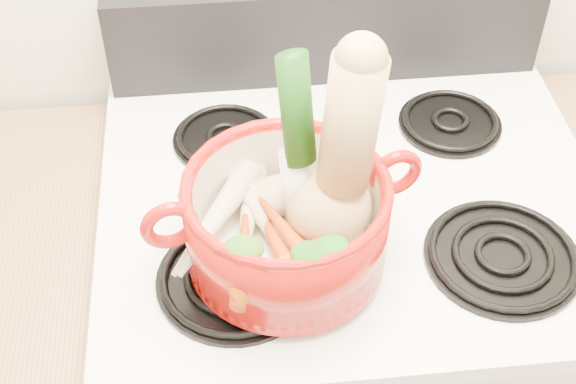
{
  "coord_description": "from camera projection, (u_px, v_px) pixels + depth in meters",
  "views": [
    {
      "loc": [
        -0.19,
        0.53,
        1.82
      ],
      "look_at": [
        -0.12,
        1.24,
        1.11
      ],
      "focal_mm": 50.0,
      "sensor_mm": 36.0,
      "label": 1
    }
  ],
  "objects": [
    {
      "name": "stove_body",
      "position": [
        338.0,
        367.0,
        1.59
      ],
      "size": [
        0.76,
        0.65,
        0.92
      ],
      "primitive_type": "cube",
      "color": "white",
      "rests_on": "floor"
    },
    {
      "name": "cooktop",
      "position": [
        352.0,
        198.0,
        1.26
      ],
      "size": [
        0.78,
        0.67,
        0.03
      ],
      "primitive_type": "cube",
      "color": "white",
      "rests_on": "stove_body"
    },
    {
      "name": "control_backsplash",
      "position": [
        327.0,
        34.0,
        1.39
      ],
      "size": [
        0.76,
        0.05,
        0.18
      ],
      "primitive_type": "cube",
      "color": "black",
      "rests_on": "cooktop"
    },
    {
      "name": "burner_front_left",
      "position": [
        236.0,
        277.0,
        1.11
      ],
      "size": [
        0.22,
        0.22,
        0.02
      ],
      "primitive_type": "cylinder",
      "color": "black",
      "rests_on": "cooktop"
    },
    {
      "name": "burner_front_right",
      "position": [
        503.0,
        255.0,
        1.14
      ],
      "size": [
        0.22,
        0.22,
        0.02
      ],
      "primitive_type": "cylinder",
      "color": "black",
      "rests_on": "cooktop"
    },
    {
      "name": "burner_back_left",
      "position": [
        225.0,
        137.0,
        1.32
      ],
      "size": [
        0.17,
        0.17,
        0.02
      ],
      "primitive_type": "cylinder",
      "color": "black",
      "rests_on": "cooktop"
    },
    {
      "name": "burner_back_right",
      "position": [
        450.0,
        121.0,
        1.35
      ],
      "size": [
        0.17,
        0.17,
        0.02
      ],
      "primitive_type": "cylinder",
      "color": "black",
      "rests_on": "cooktop"
    },
    {
      "name": "dutch_oven",
      "position": [
        286.0,
        222.0,
        1.08
      ],
      "size": [
        0.33,
        0.33,
        0.14
      ],
      "primitive_type": "cylinder",
      "rotation": [
        0.0,
        0.0,
        0.21
      ],
      "color": "#9D100A",
      "rests_on": "burner_front_left"
    },
    {
      "name": "pot_handle_left",
      "position": [
        170.0,
        225.0,
        1.01
      ],
      "size": [
        0.08,
        0.03,
        0.08
      ],
      "primitive_type": "torus",
      "rotation": [
        1.57,
        0.0,
        0.21
      ],
      "color": "#9D100A",
      "rests_on": "dutch_oven"
    },
    {
      "name": "pot_handle_right",
      "position": [
        396.0,
        173.0,
        1.08
      ],
      "size": [
        0.08,
        0.03,
        0.08
      ],
      "primitive_type": "torus",
      "rotation": [
        1.57,
        0.0,
        0.21
      ],
      "color": "#9D100A",
      "rests_on": "dutch_oven"
    },
    {
      "name": "squash",
      "position": [
        332.0,
        155.0,
        1.02
      ],
      "size": [
        0.16,
        0.14,
        0.3
      ],
      "primitive_type": null,
      "rotation": [
        0.0,
        0.07,
        0.13
      ],
      "color": "tan",
      "rests_on": "dutch_oven"
    },
    {
      "name": "leek",
      "position": [
        298.0,
        149.0,
        1.03
      ],
      "size": [
        0.08,
        0.1,
        0.29
      ],
      "primitive_type": "cylinder",
      "rotation": [
        -0.18,
        0.0,
        0.4
      ],
      "color": "white",
      "rests_on": "dutch_oven"
    },
    {
      "name": "ginger",
      "position": [
        278.0,
        196.0,
        1.14
      ],
      "size": [
        0.11,
        0.09,
        0.05
      ],
      "primitive_type": "ellipsoid",
      "rotation": [
        0.0,
        0.0,
        0.26
      ],
      "color": "tan",
      "rests_on": "dutch_oven"
    },
    {
      "name": "parsnip_0",
      "position": [
        247.0,
        223.0,
        1.11
      ],
      "size": [
        0.08,
        0.2,
        0.05
      ],
      "primitive_type": "cone",
      "rotation": [
        1.66,
        0.0,
        -0.2
      ],
      "color": "beige",
      "rests_on": "dutch_oven"
    },
    {
      "name": "parsnip_1",
      "position": [
        214.0,
        218.0,
        1.1
      ],
      "size": [
        0.15,
        0.19,
        0.06
      ],
      "primitive_type": "cone",
      "rotation": [
        1.66,
        0.0,
        -0.61
      ],
      "color": "beige",
      "rests_on": "dutch_oven"
    },
    {
      "name": "parsnip_2",
      "position": [
        254.0,
        203.0,
        1.12
      ],
      "size": [
        0.1,
        0.19,
        0.06
      ],
      "primitive_type": "cone",
      "rotation": [
        1.66,
        0.0,
        0.35
      ],
      "color": "beige",
      "rests_on": "dutch_oven"
    },
    {
      "name": "parsnip_3",
      "position": [
        211.0,
        227.0,
        1.08
      ],
      "size": [
        0.12,
        0.16,
        0.05
      ],
      "primitive_type": "cone",
      "rotation": [
        1.66,
        0.0,
        -0.57
      ],
      "color": "beige",
      "rests_on": "dutch_oven"
    },
    {
      "name": "carrot_0",
      "position": [
        284.0,
        259.0,
        1.06
      ],
      "size": [
        0.08,
        0.18,
        0.05
      ],
      "primitive_type": "cone",
      "rotation": [
        1.66,
        0.0,
        0.29
      ],
      "color": "#B73A09",
      "rests_on": "dutch_oven"
    },
    {
      "name": "carrot_1",
      "position": [
        244.0,
        260.0,
        1.05
      ],
      "size": [
        0.05,
        0.15,
        0.04
      ],
      "primitive_type": "cone",
      "rotation": [
        1.66,
        0.0,
        -0.1
      ],
      "color": "#B83709",
      "rests_on": "dutch_oven"
    },
    {
      "name": "carrot_2",
      "position": [
        293.0,
        243.0,
        1.07
      ],
      "size": [
        0.11,
        0.17,
        0.05
      ],
      "primitive_type": "cone",
      "rotation": [
        1.66,
        0.0,
        0.45
      ],
      "color": "#BC5409",
      "rests_on": "dutch_oven"
    },
    {
      "name": "carrot_3",
      "position": [
        280.0,
        268.0,
        1.03
      ],
      "size": [
        0.14,
        0.11,
        0.04
      ],
      "primitive_type": "cone",
      "rotation": [
        1.66,
        0.0,
        -0.98
      ],
      "color": "orange",
      "rests_on": "dutch_oven"
    }
  ]
}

